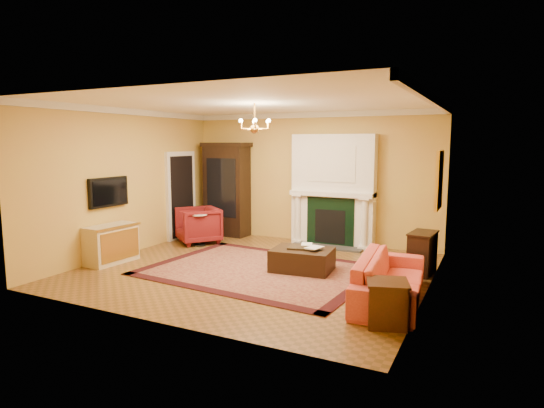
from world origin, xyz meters
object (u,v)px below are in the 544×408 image
Objects in this scene: china_cabinet at (227,191)px; commode at (111,244)px; coral_sofa at (390,271)px; pedestal_table at (199,227)px; end_table at (387,304)px; wingback_armchair at (198,223)px; leather_ottoman at (302,260)px; console_table at (422,254)px.

china_cabinet is 3.43m from commode.
commode is 5.29m from coral_sofa.
pedestal_table is at bearing 75.08° from commode.
end_table is at bearing -36.31° from china_cabinet.
commode is at bearing -96.82° from china_cabinet.
wingback_armchair reaches higher than coral_sofa.
pedestal_table is (0.19, -0.24, -0.03)m from wingback_armchair.
wingback_armchair is at bearing 81.61° from commode.
wingback_armchair is 3.26m from leather_ottoman.
pedestal_table reaches higher than leather_ottoman.
commode is 5.50m from end_table.
wingback_armchair is at bearing 149.64° from end_table.
china_cabinet is 3.80m from leather_ottoman.
pedestal_table is 1.34× the size of end_table.
commode is 1.37× the size of console_table.
commode is 0.45× the size of coral_sofa.
commode reaches higher than console_table.
coral_sofa is 3.08× the size of console_table.
china_cabinet is 6.36m from end_table.
coral_sofa reaches higher than commode.
china_cabinet is 3.01× the size of pedestal_table.
console_table is at bearing 34.95° from wingback_armchair.
pedestal_table is at bearing -83.07° from china_cabinet.
wingback_armchair is 0.41× the size of coral_sofa.
wingback_armchair is at bearing -177.17° from console_table.
china_cabinet reaches higher than wingback_armchair.
coral_sofa is 1.62m from console_table.
commode is at bearing -108.88° from pedestal_table.
coral_sofa is at bearing 16.77° from wingback_armchair.
leather_ottoman is at bearing 59.00° from coral_sofa.
wingback_armchair is 1.67× the size of end_table.
pedestal_table reaches higher than console_table.
wingback_armchair is at bearing 128.24° from pedestal_table.
wingback_armchair is 5.76m from end_table.
wingback_armchair reaches higher than end_table.
end_table is (4.87, -4.01, -0.83)m from china_cabinet.
coral_sofa is at bearing -91.54° from console_table.
coral_sofa is 1.00m from end_table.
china_cabinet reaches higher than commode.
pedestal_table is 4.84m from console_table.
pedestal_table is 0.74× the size of commode.
commode reaches higher than end_table.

